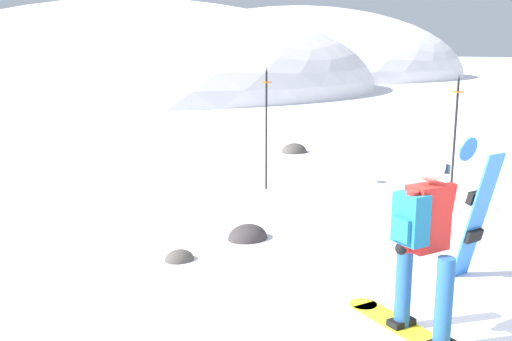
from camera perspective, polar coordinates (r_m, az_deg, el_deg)
The scene contains 10 objects.
ground_plane at distance 6.14m, azimuth 15.37°, elevation -13.28°, with size 300.00×300.00×0.00m, color white.
ridge_peak_main at distance 38.28m, azimuth -10.84°, elevation 7.80°, with size 30.40×27.36×11.06m.
ridge_peak_far at distance 56.20m, azimuth 4.14°, elevation 9.20°, with size 31.78×28.60×12.76m.
snowboarder_main at distance 5.31m, azimuth 16.03°, elevation -6.71°, with size 0.64×1.84×1.71m.
spare_snowboard at distance 6.90m, azimuth 20.64°, elevation -3.59°, with size 0.28×0.42×1.62m.
piste_marker_near at distance 9.52m, azimuth 18.83°, elevation 3.17°, with size 0.20×0.20×2.18m.
piste_marker_far at distance 10.62m, azimuth 1.01°, elevation 4.80°, with size 0.20×0.20×2.23m.
rock_dark at distance 8.08m, azimuth -0.81°, elevation -6.66°, with size 0.57×0.48×0.40m.
rock_mid at distance 7.36m, azimuth -7.49°, elevation -8.66°, with size 0.37×0.32×0.26m.
rock_small at distance 14.71m, azimuth 3.74°, elevation 1.78°, with size 0.67×0.57×0.47m.
Camera 1 is at (-4.29, -3.57, 2.57)m, focal length 40.97 mm.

